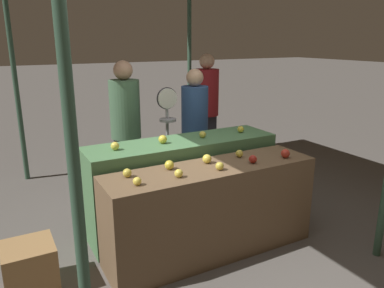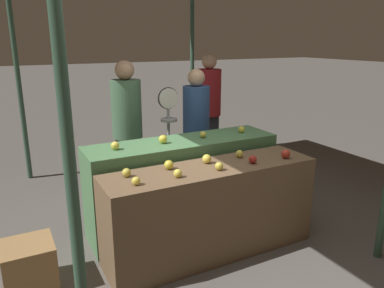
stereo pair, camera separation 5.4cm
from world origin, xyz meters
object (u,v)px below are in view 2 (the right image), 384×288
at_px(person_customer_left, 209,103).
at_px(person_customer_right, 127,122).
at_px(produce_scale, 169,121).
at_px(person_vendor_at_scale, 196,123).
at_px(wooden_crate_side, 30,266).

xyz_separation_m(person_customer_left, person_customer_right, (-1.59, -0.70, -0.02)).
distance_m(person_customer_left, person_customer_right, 1.74).
distance_m(produce_scale, person_vendor_at_scale, 0.48).
height_order(produce_scale, person_vendor_at_scale, person_vendor_at_scale).
bearing_deg(person_customer_right, produce_scale, 135.27).
relative_size(person_vendor_at_scale, person_customer_right, 0.94).
height_order(person_customer_right, wooden_crate_side, person_customer_right).
bearing_deg(produce_scale, person_customer_left, 42.17).
xyz_separation_m(person_vendor_at_scale, wooden_crate_side, (-2.19, -1.15, -0.76)).
relative_size(produce_scale, wooden_crate_side, 3.63).
distance_m(person_customer_left, wooden_crate_side, 3.70).
relative_size(person_customer_left, person_customer_right, 1.02).
bearing_deg(person_customer_left, person_vendor_at_scale, 50.33).
bearing_deg(wooden_crate_side, person_customer_left, 35.50).
xyz_separation_m(produce_scale, wooden_crate_side, (-1.74, -1.01, -0.86)).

